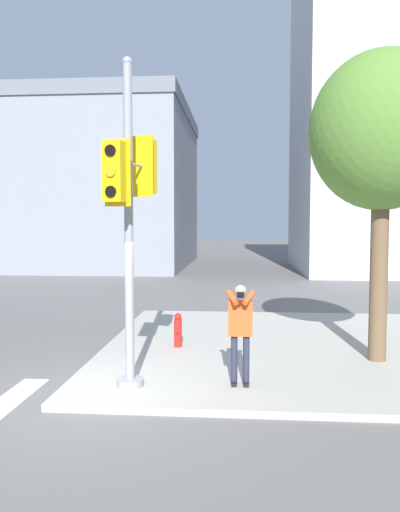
{
  "coord_description": "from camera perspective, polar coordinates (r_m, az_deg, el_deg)",
  "views": [
    {
      "loc": [
        2.42,
        -7.51,
        2.8
      ],
      "look_at": [
        1.75,
        0.86,
        2.25
      ],
      "focal_mm": 35.0,
      "sensor_mm": 36.0,
      "label": 1
    }
  ],
  "objects": [
    {
      "name": "traffic_signal_pole",
      "position": [
        8.15,
        -7.99,
        5.75
      ],
      "size": [
        0.65,
        1.41,
        5.32
      ],
      "color": "#939399",
      "rests_on": "sidewalk_corner"
    },
    {
      "name": "person_photographer",
      "position": [
        8.34,
        4.63,
        -7.89
      ],
      "size": [
        0.5,
        0.53,
        1.66
      ],
      "color": "black",
      "rests_on": "sidewalk_corner"
    },
    {
      "name": "building_left",
      "position": [
        34.8,
        -15.11,
        7.52
      ],
      "size": [
        16.65,
        14.11,
        10.3
      ],
      "color": "gray",
      "rests_on": "ground_plane"
    },
    {
      "name": "street_tree",
      "position": [
        10.38,
        20.09,
        13.03
      ],
      "size": [
        2.75,
        2.75,
        5.95
      ],
      "color": "brown",
      "rests_on": "sidewalk_corner"
    },
    {
      "name": "sidewalk_corner",
      "position": [
        11.4,
        10.02,
        -10.21
      ],
      "size": [
        8.0,
        8.0,
        0.12
      ],
      "color": "#ADA89E",
      "rests_on": "ground_plane"
    },
    {
      "name": "ground_plane",
      "position": [
        8.37,
        -13.03,
        -15.88
      ],
      "size": [
        160.0,
        160.0,
        0.0
      ],
      "primitive_type": "plane",
      "color": "slate"
    },
    {
      "name": "fire_hydrant",
      "position": [
        10.93,
        -2.53,
        -8.46
      ],
      "size": [
        0.17,
        0.23,
        0.74
      ],
      "color": "red",
      "rests_on": "sidewalk_corner"
    }
  ]
}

